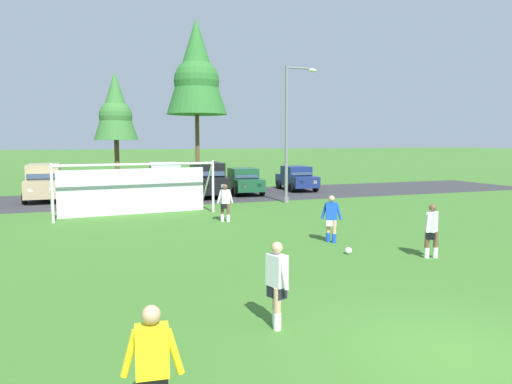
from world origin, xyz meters
name	(u,v)px	position (x,y,z in m)	size (l,w,h in m)	color
ground_plane	(213,218)	(0.00, 15.00, 0.00)	(400.00, 400.00, 0.00)	#3D7028
parking_lot_strip	(177,197)	(0.00, 23.82, 0.00)	(52.00, 8.40, 0.01)	#333335
soccer_ball	(348,251)	(2.08, 6.64, 0.11)	(0.22, 0.22, 0.22)	white
soccer_goal	(135,188)	(-3.26, 17.13, 1.29)	(7.55, 2.57, 2.57)	white
referee	(153,374)	(-4.95, -0.64, 0.82)	(0.73, 0.28, 1.64)	tan
player_striker_near	(331,219)	(2.44, 8.36, 0.82)	(0.66, 0.48, 1.64)	tan
player_midfield_center	(225,203)	(0.21, 13.77, 0.82)	(0.74, 0.33, 1.64)	brown
player_defender_far	(277,285)	(-2.28, 2.02, 0.82)	(0.35, 0.75, 1.64)	tan
player_winger_left	(432,231)	(4.16, 5.36, 0.82)	(0.71, 0.41, 1.64)	brown
parked_car_slot_far_left	(44,182)	(-7.70, 24.63, 1.11)	(2.16, 4.61, 2.16)	tan
parked_car_slot_left	(103,187)	(-4.45, 22.84, 0.88)	(2.28, 4.32, 1.72)	red
parked_car_slot_center_left	(165,179)	(-0.72, 23.92, 1.11)	(2.41, 4.74, 2.16)	#B2B2BC
parked_car_slot_center	(207,179)	(1.89, 23.32, 1.11)	(2.36, 4.71, 2.16)	black
parked_car_slot_center_right	(243,181)	(4.48, 23.83, 0.88)	(2.26, 4.32, 1.72)	#194C2D
parked_car_slot_right	(297,178)	(8.89, 24.90, 0.88)	(2.23, 4.30, 1.72)	navy
tree_left_edge	(115,109)	(-3.05, 31.39, 5.95)	(3.25, 3.25, 8.66)	brown
tree_mid_left	(196,70)	(4.10, 35.30, 9.68)	(5.27, 5.27, 14.06)	brown
street_lamp	(289,133)	(5.52, 18.78, 3.99)	(2.00, 0.32, 7.70)	slate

